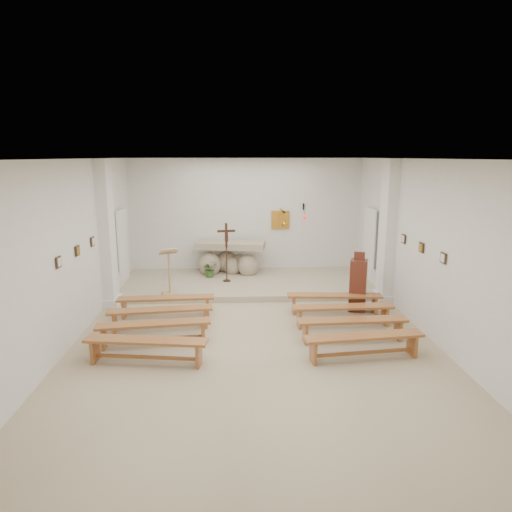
{
  "coord_description": "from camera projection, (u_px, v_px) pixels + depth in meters",
  "views": [
    {
      "loc": [
        -0.37,
        -8.79,
        3.55
      ],
      "look_at": [
        0.14,
        1.6,
        1.27
      ],
      "focal_mm": 32.0,
      "sensor_mm": 36.0,
      "label": 1
    }
  ],
  "objects": [
    {
      "name": "crucifix_stand",
      "position": [
        226.0,
        248.0,
        12.47
      ],
      "size": [
        0.49,
        0.21,
        1.63
      ],
      "rotation": [
        0.0,
        0.0,
        0.15
      ],
      "color": "#3B2112",
      "rests_on": "sanctuary_platform"
    },
    {
      "name": "bench_right_front",
      "position": [
        334.0,
        299.0,
        10.45
      ],
      "size": [
        2.17,
        0.49,
        0.45
      ],
      "rotation": [
        0.0,
        0.0,
        -0.07
      ],
      "color": "#A55A2F",
      "rests_on": "ground"
    },
    {
      "name": "station_frame_left_front",
      "position": [
        59.0,
        262.0,
        8.04
      ],
      "size": [
        0.03,
        0.2,
        0.2
      ],
      "primitive_type": "cube",
      "color": "#382A18",
      "rests_on": "wall_left"
    },
    {
      "name": "sanctuary_lamp",
      "position": [
        305.0,
        216.0,
        13.64
      ],
      "size": [
        0.11,
        0.36,
        0.44
      ],
      "color": "black",
      "rests_on": "wall_back"
    },
    {
      "name": "radiator_right",
      "position": [
        378.0,
        282.0,
        12.1
      ],
      "size": [
        0.1,
        0.85,
        0.52
      ],
      "primitive_type": "cube",
      "color": "silver",
      "rests_on": "ground"
    },
    {
      "name": "pilaster_right",
      "position": [
        388.0,
        232.0,
        11.09
      ],
      "size": [
        0.26,
        0.55,
        3.5
      ],
      "primitive_type": "cube",
      "color": "white",
      "rests_on": "ground"
    },
    {
      "name": "wall_back",
      "position": [
        246.0,
        217.0,
        13.85
      ],
      "size": [
        7.0,
        0.02,
        3.5
      ],
      "primitive_type": "cube",
      "color": "silver",
      "rests_on": "ground"
    },
    {
      "name": "pilaster_left",
      "position": [
        107.0,
        234.0,
        10.77
      ],
      "size": [
        0.26,
        0.55,
        3.5
      ],
      "primitive_type": "cube",
      "color": "white",
      "rests_on": "ground"
    },
    {
      "name": "bench_right_fourth",
      "position": [
        364.0,
        341.0,
        8.09
      ],
      "size": [
        2.17,
        0.58,
        0.45
      ],
      "rotation": [
        0.0,
        0.0,
        0.11
      ],
      "color": "#A55A2F",
      "rests_on": "ground"
    },
    {
      "name": "ground",
      "position": [
        253.0,
        333.0,
        9.36
      ],
      "size": [
        7.0,
        10.0,
        0.0
      ],
      "primitive_type": "cube",
      "color": "#C7B38F",
      "rests_on": "ground"
    },
    {
      "name": "bench_left_front",
      "position": [
        166.0,
        302.0,
        10.27
      ],
      "size": [
        2.16,
        0.45,
        0.45
      ],
      "rotation": [
        0.0,
        0.0,
        0.05
      ],
      "color": "#A55A2F",
      "rests_on": "ground"
    },
    {
      "name": "sanctuary_platform",
      "position": [
        248.0,
        283.0,
        12.75
      ],
      "size": [
        6.98,
        3.0,
        0.15
      ],
      "primitive_type": "cube",
      "color": "tan",
      "rests_on": "ground"
    },
    {
      "name": "wall_right",
      "position": [
        426.0,
        248.0,
        9.15
      ],
      "size": [
        0.02,
        10.0,
        3.5
      ],
      "primitive_type": "cube",
      "color": "silver",
      "rests_on": "ground"
    },
    {
      "name": "bench_left_fourth",
      "position": [
        146.0,
        345.0,
        7.91
      ],
      "size": [
        2.18,
        0.64,
        0.45
      ],
      "rotation": [
        0.0,
        0.0,
        -0.14
      ],
      "color": "#A55A2F",
      "rests_on": "ground"
    },
    {
      "name": "bench_left_third",
      "position": [
        154.0,
        328.0,
        8.69
      ],
      "size": [
        2.18,
        0.6,
        0.45
      ],
      "rotation": [
        0.0,
        0.0,
        0.12
      ],
      "color": "#A55A2F",
      "rests_on": "ground"
    },
    {
      "name": "bench_right_second",
      "position": [
        343.0,
        311.0,
        9.67
      ],
      "size": [
        2.16,
        0.4,
        0.45
      ],
      "rotation": [
        0.0,
        0.0,
        0.03
      ],
      "color": "#A55A2F",
      "rests_on": "ground"
    },
    {
      "name": "altar",
      "position": [
        230.0,
        260.0,
        13.51
      ],
      "size": [
        2.1,
        1.11,
        1.03
      ],
      "rotation": [
        0.0,
        0.0,
        -0.17
      ],
      "color": "tan",
      "rests_on": "sanctuary_platform"
    },
    {
      "name": "gold_wall_relief",
      "position": [
        280.0,
        220.0,
        13.89
      ],
      "size": [
        0.55,
        0.04,
        0.55
      ],
      "primitive_type": "cube",
      "color": "gold",
      "rests_on": "wall_back"
    },
    {
      "name": "bench_left_second",
      "position": [
        161.0,
        314.0,
        9.48
      ],
      "size": [
        2.17,
        0.58,
        0.45
      ],
      "rotation": [
        0.0,
        0.0,
        0.11
      ],
      "color": "#A55A2F",
      "rests_on": "ground"
    },
    {
      "name": "wall_left",
      "position": [
        73.0,
        251.0,
        8.81
      ],
      "size": [
        0.02,
        10.0,
        3.5
      ],
      "primitive_type": "cube",
      "color": "silver",
      "rests_on": "ground"
    },
    {
      "name": "station_frame_left_rear",
      "position": [
        93.0,
        241.0,
        9.99
      ],
      "size": [
        0.03,
        0.2,
        0.2
      ],
      "primitive_type": "cube",
      "color": "#382A18",
      "rests_on": "wall_left"
    },
    {
      "name": "donation_pedestal",
      "position": [
        358.0,
        285.0,
        10.6
      ],
      "size": [
        0.48,
        0.48,
        1.41
      ],
      "rotation": [
        0.0,
        0.0,
        -0.34
      ],
      "color": "#5F261B",
      "rests_on": "ground"
    },
    {
      "name": "radiator_left",
      "position": [
        116.0,
        286.0,
        11.77
      ],
      "size": [
        0.1,
        0.85,
        0.52
      ],
      "primitive_type": "cube",
      "color": "silver",
      "rests_on": "ground"
    },
    {
      "name": "bench_right_third",
      "position": [
        352.0,
        325.0,
        8.88
      ],
      "size": [
        2.16,
        0.42,
        0.45
      ],
      "rotation": [
        0.0,
        0.0,
        0.04
      ],
      "color": "#A55A2F",
      "rests_on": "ground"
    },
    {
      "name": "station_frame_right_mid",
      "position": [
        421.0,
        247.0,
        9.35
      ],
      "size": [
        0.03,
        0.2,
        0.2
      ],
      "primitive_type": "cube",
      "color": "#382A18",
      "rests_on": "wall_right"
    },
    {
      "name": "station_frame_right_front",
      "position": [
        443.0,
        258.0,
        8.37
      ],
      "size": [
        0.03,
        0.2,
        0.2
      ],
      "primitive_type": "cube",
      "color": "#382A18",
      "rests_on": "wall_right"
    },
    {
      "name": "station_frame_right_rear",
      "position": [
        404.0,
        239.0,
        10.32
      ],
      "size": [
        0.03,
        0.2,
        0.2
      ],
      "primitive_type": "cube",
      "color": "#382A18",
      "rests_on": "wall_right"
    },
    {
      "name": "ceiling",
      "position": [
        253.0,
        159.0,
        8.61
      ],
      "size": [
        7.0,
        10.0,
        0.02
      ],
      "primitive_type": "cube",
      "color": "silver",
      "rests_on": "wall_back"
    },
    {
      "name": "station_frame_left_mid",
      "position": [
        78.0,
        251.0,
        9.02
      ],
      "size": [
        0.03,
        0.2,
        0.2
      ],
      "primitive_type": "cube",
      "color": "#382A18",
      "rests_on": "wall_left"
    },
    {
      "name": "lectern",
      "position": [
        169.0,
        271.0,
        11.33
      ],
      "size": [
        0.52,
        0.48,
        1.21
      ],
      "rotation": [
        0.0,
        0.0,
        0.37
      ],
      "color": "tan",
      "rests_on": "sanctuary_platform"
    },
    {
      "name": "potted_plant",
      "position": [
        210.0,
        269.0,
        13.08
      ],
      "size": [
        0.57,
        0.56,
        0.48
      ],
      "primitive_type": "imported",
      "rotation": [
        0.0,
        0.0,
        0.67
      ],
      "color": "#335923",
      "rests_on": "sanctuary_platform"
    }
  ]
}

